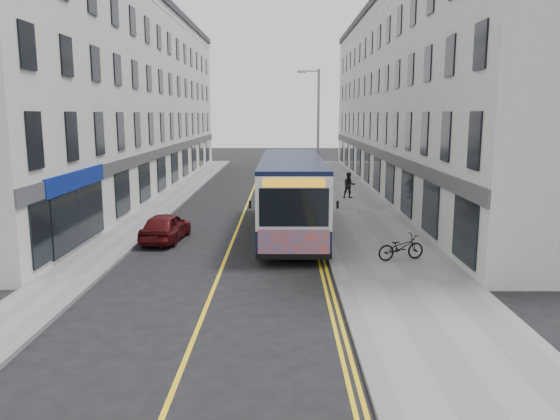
{
  "coord_description": "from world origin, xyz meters",
  "views": [
    {
      "loc": [
        2.21,
        -18.37,
        5.47
      ],
      "look_at": [
        2.07,
        3.48,
        1.6
      ],
      "focal_mm": 35.0,
      "sensor_mm": 36.0,
      "label": 1
    }
  ],
  "objects_px": {
    "bicycle": "(401,247)",
    "car_white": "(297,181)",
    "car_maroon": "(166,227)",
    "pedestrian_near": "(326,199)",
    "city_bus": "(291,192)",
    "pedestrian_far": "(349,185)",
    "streetlamp": "(317,132)"
  },
  "relations": [
    {
      "from": "bicycle",
      "to": "pedestrian_near",
      "type": "xyz_separation_m",
      "value": [
        -2.03,
        9.66,
        0.3
      ]
    },
    {
      "from": "bicycle",
      "to": "car_white",
      "type": "height_order",
      "value": "car_white"
    },
    {
      "from": "streetlamp",
      "to": "car_white",
      "type": "height_order",
      "value": "streetlamp"
    },
    {
      "from": "city_bus",
      "to": "car_maroon",
      "type": "height_order",
      "value": "city_bus"
    },
    {
      "from": "pedestrian_far",
      "to": "car_maroon",
      "type": "relative_size",
      "value": 0.44
    },
    {
      "from": "bicycle",
      "to": "pedestrian_far",
      "type": "relative_size",
      "value": 1.11
    },
    {
      "from": "bicycle",
      "to": "car_white",
      "type": "bearing_deg",
      "value": -7.03
    },
    {
      "from": "streetlamp",
      "to": "pedestrian_far",
      "type": "relative_size",
      "value": 4.84
    },
    {
      "from": "pedestrian_far",
      "to": "city_bus",
      "type": "bearing_deg",
      "value": -117.11
    },
    {
      "from": "bicycle",
      "to": "car_maroon",
      "type": "relative_size",
      "value": 0.49
    },
    {
      "from": "pedestrian_near",
      "to": "streetlamp",
      "type": "bearing_deg",
      "value": 108.52
    },
    {
      "from": "streetlamp",
      "to": "car_white",
      "type": "xyz_separation_m",
      "value": [
        -0.97,
        6.76,
        -3.74
      ]
    },
    {
      "from": "pedestrian_near",
      "to": "car_maroon",
      "type": "distance_m",
      "value": 9.66
    },
    {
      "from": "bicycle",
      "to": "pedestrian_far",
      "type": "height_order",
      "value": "pedestrian_far"
    },
    {
      "from": "car_maroon",
      "to": "bicycle",
      "type": "bearing_deg",
      "value": 164.9
    },
    {
      "from": "pedestrian_near",
      "to": "car_maroon",
      "type": "height_order",
      "value": "pedestrian_near"
    },
    {
      "from": "pedestrian_far",
      "to": "streetlamp",
      "type": "bearing_deg",
      "value": -140.64
    },
    {
      "from": "city_bus",
      "to": "bicycle",
      "type": "height_order",
      "value": "city_bus"
    },
    {
      "from": "pedestrian_near",
      "to": "car_maroon",
      "type": "relative_size",
      "value": 0.42
    },
    {
      "from": "streetlamp",
      "to": "pedestrian_near",
      "type": "xyz_separation_m",
      "value": [
        0.36,
        -3.08,
        -3.48
      ]
    },
    {
      "from": "streetlamp",
      "to": "pedestrian_far",
      "type": "distance_m",
      "value": 4.69
    },
    {
      "from": "bicycle",
      "to": "pedestrian_near",
      "type": "distance_m",
      "value": 9.88
    },
    {
      "from": "bicycle",
      "to": "car_maroon",
      "type": "height_order",
      "value": "car_maroon"
    },
    {
      "from": "pedestrian_far",
      "to": "pedestrian_near",
      "type": "bearing_deg",
      "value": -115.24
    },
    {
      "from": "city_bus",
      "to": "pedestrian_near",
      "type": "relative_size",
      "value": 7.72
    },
    {
      "from": "city_bus",
      "to": "pedestrian_near",
      "type": "distance_m",
      "value": 4.99
    },
    {
      "from": "streetlamp",
      "to": "car_maroon",
      "type": "relative_size",
      "value": 2.15
    },
    {
      "from": "city_bus",
      "to": "pedestrian_near",
      "type": "xyz_separation_m",
      "value": [
        1.95,
        4.48,
        -1.01
      ]
    },
    {
      "from": "car_white",
      "to": "city_bus",
      "type": "bearing_deg",
      "value": -87.09
    },
    {
      "from": "pedestrian_near",
      "to": "pedestrian_far",
      "type": "bearing_deg",
      "value": 82.3
    },
    {
      "from": "pedestrian_far",
      "to": "car_maroon",
      "type": "xyz_separation_m",
      "value": [
        -9.32,
        -11.51,
        -0.31
      ]
    },
    {
      "from": "car_maroon",
      "to": "pedestrian_near",
      "type": "bearing_deg",
      "value": -135.13
    }
  ]
}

